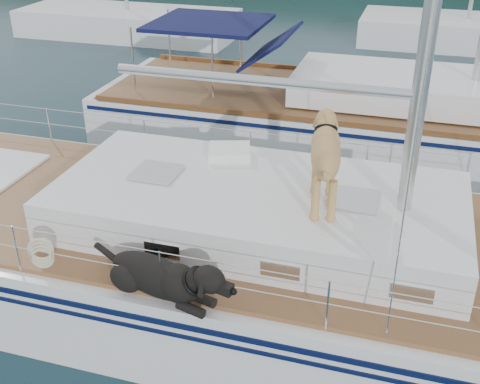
% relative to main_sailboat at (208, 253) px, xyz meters
% --- Properties ---
extents(ground, '(120.00, 120.00, 0.00)m').
position_rel_main_sailboat_xyz_m(ground, '(-0.10, 0.01, -0.68)').
color(ground, black).
rests_on(ground, ground).
extents(main_sailboat, '(12.00, 4.03, 14.01)m').
position_rel_main_sailboat_xyz_m(main_sailboat, '(0.00, 0.00, 0.00)').
color(main_sailboat, white).
rests_on(main_sailboat, ground).
extents(neighbor_sailboat, '(11.00, 3.50, 13.30)m').
position_rel_main_sailboat_xyz_m(neighbor_sailboat, '(1.29, 5.94, -0.06)').
color(neighbor_sailboat, white).
rests_on(neighbor_sailboat, ground).
extents(bg_boat_west, '(8.00, 3.00, 11.65)m').
position_rel_main_sailboat_xyz_m(bg_boat_west, '(-8.10, 14.01, -0.24)').
color(bg_boat_west, white).
rests_on(bg_boat_west, ground).
extents(bg_boat_center, '(7.20, 3.00, 11.65)m').
position_rel_main_sailboat_xyz_m(bg_boat_center, '(3.90, 16.01, -0.23)').
color(bg_boat_center, white).
rests_on(bg_boat_center, ground).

